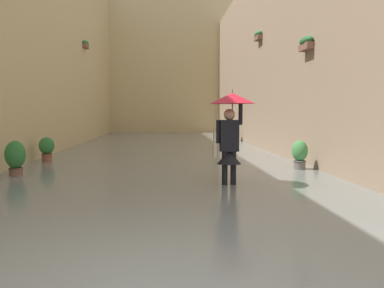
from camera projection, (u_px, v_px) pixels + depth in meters
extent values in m
plane|color=gray|center=(165.00, 153.00, 15.98)|extent=(65.15, 65.15, 0.00)
cube|color=slate|center=(165.00, 151.00, 15.97)|extent=(8.85, 32.06, 0.16)
cube|color=gray|center=(284.00, 53.00, 15.97)|extent=(1.80, 30.06, 8.22)
cube|color=brown|center=(306.00, 47.00, 10.67)|extent=(0.20, 0.70, 0.18)
ellipsoid|color=#23602D|center=(306.00, 41.00, 10.66)|extent=(0.28, 0.76, 0.24)
cube|color=brown|center=(258.00, 38.00, 16.21)|extent=(0.20, 0.70, 0.18)
ellipsoid|color=#2D7033|center=(258.00, 34.00, 16.20)|extent=(0.28, 0.76, 0.24)
cube|color=tan|center=(38.00, 29.00, 15.26)|extent=(1.80, 30.06, 9.87)
cube|color=brown|center=(86.00, 46.00, 19.40)|extent=(0.20, 0.70, 0.18)
ellipsoid|color=#2D7033|center=(86.00, 43.00, 19.39)|extent=(0.28, 0.76, 0.24)
cube|color=tan|center=(165.00, 51.00, 29.32)|extent=(11.65, 1.80, 12.57)
cube|color=#2D2319|center=(225.00, 190.00, 8.07)|extent=(0.11, 0.24, 0.10)
cylinder|color=black|center=(225.00, 170.00, 8.04)|extent=(0.12, 0.12, 0.76)
cube|color=#2D2319|center=(233.00, 190.00, 8.08)|extent=(0.11, 0.24, 0.10)
cylinder|color=black|center=(233.00, 169.00, 8.05)|extent=(0.12, 0.12, 0.76)
cube|color=black|center=(229.00, 136.00, 7.99)|extent=(0.38, 0.22, 0.64)
cone|color=black|center=(229.00, 157.00, 8.02)|extent=(0.50, 0.50, 0.28)
sphere|color=tan|center=(229.00, 115.00, 7.95)|extent=(0.23, 0.23, 0.23)
cylinder|color=black|center=(241.00, 114.00, 7.96)|extent=(0.08, 0.08, 0.44)
cylinder|color=black|center=(218.00, 132.00, 7.97)|extent=(0.08, 0.08, 0.48)
cylinder|color=black|center=(232.00, 109.00, 7.95)|extent=(0.02, 0.02, 0.44)
cone|color=red|center=(232.00, 98.00, 7.93)|extent=(0.93, 0.93, 0.22)
cylinder|color=black|center=(233.00, 91.00, 7.92)|extent=(0.01, 0.01, 0.08)
cube|color=beige|center=(214.00, 150.00, 7.97)|extent=(0.06, 0.28, 0.32)
torus|color=beige|center=(214.00, 137.00, 7.95)|extent=(0.02, 0.30, 0.30)
cylinder|color=#66605B|center=(299.00, 168.00, 10.25)|extent=(0.30, 0.30, 0.38)
torus|color=#56524E|center=(300.00, 161.00, 10.23)|extent=(0.34, 0.34, 0.04)
ellipsoid|color=#428947|center=(300.00, 151.00, 10.21)|extent=(0.41, 0.41, 0.55)
cylinder|color=#9E563D|center=(234.00, 141.00, 20.33)|extent=(0.38, 0.38, 0.34)
torus|color=brown|center=(234.00, 138.00, 20.31)|extent=(0.42, 0.42, 0.04)
ellipsoid|color=#2D7033|center=(234.00, 134.00, 20.30)|extent=(0.60, 0.60, 0.39)
cylinder|color=brown|center=(230.00, 139.00, 21.62)|extent=(0.43, 0.43, 0.33)
torus|color=brown|center=(230.00, 136.00, 21.61)|extent=(0.46, 0.46, 0.04)
ellipsoid|color=#387F3D|center=(230.00, 131.00, 21.59)|extent=(0.52, 0.52, 0.57)
cylinder|color=brown|center=(47.00, 161.00, 11.82)|extent=(0.30, 0.30, 0.39)
torus|color=brown|center=(47.00, 154.00, 11.81)|extent=(0.33, 0.33, 0.04)
ellipsoid|color=#2D7033|center=(47.00, 146.00, 11.78)|extent=(0.46, 0.46, 0.52)
cylinder|color=brown|center=(16.00, 175.00, 9.23)|extent=(0.30, 0.30, 0.33)
torus|color=brown|center=(16.00, 168.00, 9.22)|extent=(0.34, 0.34, 0.04)
ellipsoid|color=#2D7033|center=(15.00, 155.00, 9.19)|extent=(0.47, 0.47, 0.66)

